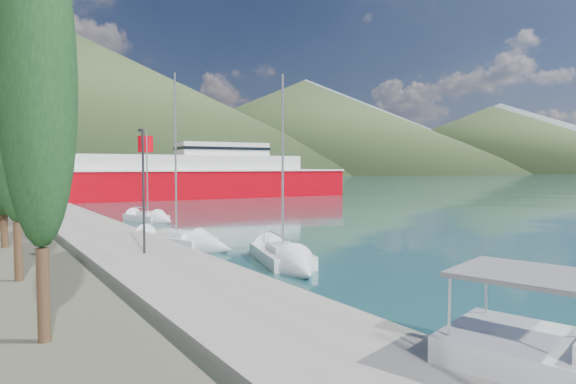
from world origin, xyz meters
TOP-DOWN VIEW (x-y plane):
  - ground at (0.00, 120.00)m, footprint 1400.00×1400.00m
  - quay at (-9.00, 26.00)m, footprint 5.00×88.00m
  - hills_far at (138.59, 618.73)m, footprint 1480.00×900.00m
  - hills_near at (98.04, 372.50)m, footprint 1010.00×520.00m
  - lamp_posts at (-9.00, 13.81)m, footprint 0.15×48.31m
  - sailboat_near at (-2.92, 9.30)m, footprint 4.20×7.70m
  - sailboat_mid at (-4.63, 17.50)m, footprint 4.84×8.38m
  - sailboat_far at (-2.16, 32.51)m, footprint 3.65×6.66m
  - ferry at (14.07, 63.58)m, footprint 52.84×16.97m

SIDE VIEW (x-z plane):
  - ground at x=0.00m, z-range 0.00..0.00m
  - sailboat_far at x=-2.16m, z-range -4.39..4.93m
  - sailboat_mid at x=-4.63m, z-range -5.57..6.15m
  - sailboat_near at x=-2.92m, z-range -5.01..5.59m
  - quay at x=-9.00m, z-range 0.00..0.80m
  - ferry at x=14.07m, z-range -2.02..8.29m
  - lamp_posts at x=-9.00m, z-range 1.05..7.11m
  - hills_near at x=98.04m, z-range -8.32..106.68m
  - hills_far at x=138.59m, z-range -12.61..167.39m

